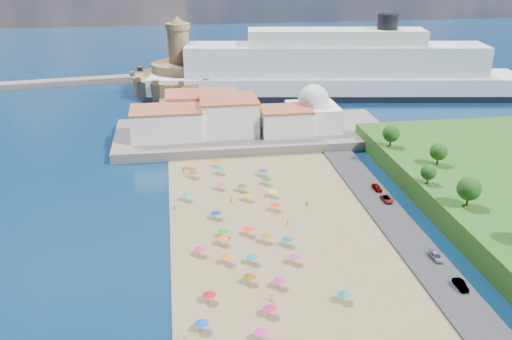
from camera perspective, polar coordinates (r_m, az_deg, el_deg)
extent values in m
plane|color=#071938|center=(123.72, -0.11, -7.87)|extent=(700.00, 700.00, 0.00)
cube|color=#59544C|center=(190.66, -0.37, 3.66)|extent=(90.00, 36.00, 3.00)
cube|color=#59544C|center=(222.47, -7.32, 6.11)|extent=(18.00, 70.00, 2.40)
cube|color=silver|center=(183.27, -8.92, 4.59)|extent=(22.00, 14.00, 9.00)
cube|color=silver|center=(185.73, -2.74, 5.39)|extent=(18.00, 16.00, 11.00)
cube|color=silver|center=(184.98, 2.97, 4.83)|extent=(16.00, 12.00, 8.00)
cube|color=silver|center=(196.78, -5.44, 6.13)|extent=(24.00, 14.00, 10.00)
cube|color=silver|center=(190.88, 5.69, 5.30)|extent=(16.00, 16.00, 8.00)
sphere|color=silver|center=(189.24, 5.76, 7.04)|extent=(10.00, 10.00, 10.00)
cylinder|color=silver|center=(188.30, 5.81, 8.16)|extent=(1.20, 1.20, 1.60)
cylinder|color=#926C49|center=(250.81, -7.57, 8.58)|extent=(40.00, 40.00, 8.00)
cylinder|color=#926C49|center=(249.39, -7.64, 10.03)|extent=(24.00, 24.00, 5.00)
cylinder|color=#926C49|center=(247.61, -7.76, 12.18)|extent=(9.00, 9.00, 14.00)
cylinder|color=#926C49|center=(246.36, -7.86, 14.06)|extent=(10.40, 10.40, 2.40)
cone|color=#926C49|center=(246.01, -7.89, 14.68)|extent=(6.00, 6.00, 3.00)
cube|color=black|center=(245.86, 7.74, 7.63)|extent=(157.16, 45.39, 2.50)
cube|color=silver|center=(245.05, 7.78, 8.40)|extent=(156.12, 44.85, 9.27)
cube|color=silver|center=(242.76, 7.91, 10.88)|extent=(124.95, 36.29, 12.36)
cube|color=silver|center=(241.16, 8.03, 13.04)|extent=(73.41, 24.73, 6.18)
cylinder|color=black|center=(244.03, 13.05, 14.27)|extent=(8.24, 8.24, 6.18)
cylinder|color=gray|center=(146.29, 1.73, -2.36)|extent=(0.07, 0.07, 2.00)
cone|color=#FDFF0D|center=(145.92, 1.73, -2.04)|extent=(2.50, 2.50, 0.60)
cylinder|color=gray|center=(123.88, 3.16, -7.20)|extent=(0.07, 0.07, 2.00)
cone|color=#0E5586|center=(123.44, 3.17, -6.83)|extent=(2.50, 2.50, 0.60)
cylinder|color=gray|center=(124.26, -3.37, -7.10)|extent=(0.07, 0.07, 2.00)
cone|color=orange|center=(123.82, -3.38, -6.74)|extent=(2.50, 2.50, 0.60)
cylinder|color=gray|center=(117.46, -2.85, -8.96)|extent=(0.07, 0.07, 2.00)
cone|color=orange|center=(117.00, -2.85, -8.58)|extent=(2.50, 2.50, 0.60)
cylinder|color=gray|center=(125.00, 0.97, -6.88)|extent=(0.07, 0.07, 2.00)
cone|color=#9F600E|center=(124.56, 0.97, -6.51)|extent=(2.50, 2.50, 0.60)
cylinder|color=gray|center=(106.60, -4.70, -12.59)|extent=(0.07, 0.07, 2.00)
cone|color=red|center=(106.09, -4.71, -12.19)|extent=(2.50, 2.50, 0.60)
cylinder|color=gray|center=(97.61, 0.53, -16.23)|extent=(0.07, 0.07, 2.00)
cone|color=#BF298B|center=(97.06, 0.53, -15.81)|extent=(2.50, 2.50, 0.60)
cylinder|color=gray|center=(117.69, 3.90, -8.92)|extent=(0.07, 0.07, 2.00)
cone|color=#B6276B|center=(117.23, 3.91, -8.54)|extent=(2.50, 2.50, 0.60)
cylinder|color=gray|center=(159.02, 0.69, -0.29)|extent=(0.07, 0.07, 2.00)
cone|color=#0C3A9C|center=(158.68, 0.69, 0.02)|extent=(2.50, 2.50, 0.60)
cylinder|color=gray|center=(127.23, -3.26, -6.36)|extent=(0.07, 0.07, 2.00)
cone|color=#1E7F16|center=(126.80, -3.27, -6.00)|extent=(2.50, 2.50, 0.60)
cylinder|color=gray|center=(139.06, 1.97, -3.73)|extent=(0.07, 0.07, 2.00)
cone|color=red|center=(138.67, 1.97, -3.39)|extent=(2.50, 2.50, 0.60)
cylinder|color=gray|center=(110.15, 2.37, -11.26)|extent=(0.07, 0.07, 2.00)
cone|color=#A52378|center=(109.66, 2.37, -10.87)|extent=(2.50, 2.50, 0.60)
cylinder|color=gray|center=(165.46, -6.67, 0.47)|extent=(0.07, 0.07, 2.00)
cone|color=orange|center=(165.14, -6.68, 0.76)|extent=(2.50, 2.50, 0.60)
cylinder|color=gray|center=(145.29, -6.97, -2.71)|extent=(0.07, 0.07, 2.00)
cone|color=teal|center=(144.92, -6.99, -2.38)|extent=(2.50, 2.50, 0.60)
cylinder|color=gray|center=(149.41, -1.42, -1.82)|extent=(0.07, 0.07, 2.00)
cone|color=#236812|center=(149.05, -1.42, -1.50)|extent=(2.50, 2.50, 0.60)
cylinder|color=gray|center=(100.00, -5.40, -15.27)|extent=(0.07, 0.07, 2.00)
cone|color=#0E44B9|center=(99.46, -5.41, -14.86)|extent=(2.50, 2.50, 0.60)
cylinder|color=gray|center=(150.76, -3.59, -1.63)|extent=(0.07, 0.07, 2.00)
cone|color=#A8246D|center=(150.40, -3.60, -1.31)|extent=(2.50, 2.50, 0.60)
cylinder|color=gray|center=(120.70, -5.65, -8.13)|extent=(0.07, 0.07, 2.00)
cone|color=#A72365|center=(120.25, -5.67, -7.76)|extent=(2.50, 2.50, 0.60)
cylinder|color=gray|center=(143.99, -0.85, -2.77)|extent=(0.07, 0.07, 2.00)
cone|color=#CE8F0B|center=(143.61, -0.85, -2.45)|extent=(2.50, 2.50, 0.60)
cylinder|color=gray|center=(102.95, 1.40, -13.93)|extent=(0.07, 0.07, 2.00)
cone|color=#D0104F|center=(102.42, 1.41, -13.52)|extent=(2.50, 2.50, 0.60)
cylinder|color=gray|center=(158.62, -6.24, -0.48)|extent=(0.07, 0.07, 2.00)
cone|color=#7D510B|center=(158.28, -6.25, -0.18)|extent=(2.50, 2.50, 0.60)
cylinder|color=gray|center=(111.23, -0.64, -10.88)|extent=(0.07, 0.07, 2.00)
cone|color=brown|center=(110.74, -0.64, -10.49)|extent=(2.50, 2.50, 0.60)
cylinder|color=gray|center=(160.59, -3.64, -0.10)|extent=(0.07, 0.07, 2.00)
cone|color=#0E7480|center=(160.25, -3.64, 0.20)|extent=(2.50, 2.50, 0.60)
cylinder|color=gray|center=(135.28, -4.02, -4.55)|extent=(0.07, 0.07, 2.00)
cone|color=#0B2799|center=(134.88, -4.03, -4.21)|extent=(2.50, 2.50, 0.60)
cylinder|color=gray|center=(117.45, -0.35, -8.93)|extent=(0.07, 0.07, 2.00)
cone|color=#0F758D|center=(116.99, -0.35, -8.55)|extent=(2.50, 2.50, 0.60)
cylinder|color=gray|center=(107.58, 8.77, -12.45)|extent=(0.07, 0.07, 2.00)
cone|color=#0D795E|center=(107.08, 8.80, -12.05)|extent=(2.50, 2.50, 0.60)
cylinder|color=gray|center=(165.96, -3.92, 0.64)|extent=(0.07, 0.07, 2.00)
cone|color=#85690C|center=(165.63, -3.93, 0.93)|extent=(2.50, 2.50, 0.60)
cylinder|color=gray|center=(153.42, 1.08, -1.15)|extent=(0.07, 0.07, 2.00)
cone|color=#1C6A12|center=(153.07, 1.09, -0.84)|extent=(2.50, 2.50, 0.60)
cylinder|color=gray|center=(127.82, -0.75, -6.18)|extent=(0.07, 0.07, 2.00)
cone|color=#EE3C0A|center=(127.40, -0.75, -5.82)|extent=(2.50, 2.50, 0.60)
imported|color=tan|center=(132.28, 3.19, -5.22)|extent=(0.61, 0.76, 1.81)
imported|color=tan|center=(106.66, 1.59, -12.59)|extent=(0.84, 0.56, 1.69)
imported|color=tan|center=(143.15, -2.47, -2.98)|extent=(1.12, 1.14, 1.86)
imported|color=tan|center=(140.22, -8.19, -3.80)|extent=(1.24, 1.17, 1.68)
imported|color=tan|center=(141.69, 5.10, -3.39)|extent=(1.50, 0.63, 1.57)
imported|color=tan|center=(97.99, -7.16, -16.31)|extent=(0.77, 0.81, 1.87)
imported|color=tan|center=(162.02, -7.26, -0.06)|extent=(1.18, 0.77, 1.87)
imported|color=tan|center=(161.10, 0.80, -0.03)|extent=(1.31, 1.15, 1.76)
imported|color=gray|center=(146.74, 12.93, -2.84)|extent=(2.18, 4.51, 1.24)
imported|color=gray|center=(116.04, 19.78, -10.74)|extent=(1.51, 4.24, 1.39)
imported|color=gray|center=(152.70, 12.00, -1.71)|extent=(1.81, 4.27, 1.44)
imported|color=gray|center=(123.95, 17.56, -8.23)|extent=(2.03, 4.56, 1.30)
cylinder|color=#382314|center=(136.62, 20.39, -2.79)|extent=(0.50, 0.50, 3.03)
sphere|color=#14380F|center=(135.56, 20.54, -1.74)|extent=(5.45, 5.45, 5.45)
cylinder|color=#382314|center=(146.00, 16.79, -0.91)|extent=(0.50, 0.50, 2.16)
sphere|color=#14380F|center=(145.29, 16.87, -0.20)|extent=(3.89, 3.89, 3.89)
cylinder|color=#382314|center=(159.12, 17.70, 0.98)|extent=(0.50, 0.50, 2.59)
sphere|color=#14380F|center=(158.33, 17.80, 1.76)|extent=(4.67, 4.67, 4.67)
cylinder|color=#382314|center=(169.62, 13.29, 2.77)|extent=(0.50, 0.50, 2.74)
sphere|color=#14380F|center=(168.85, 13.36, 3.56)|extent=(4.94, 4.94, 4.94)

